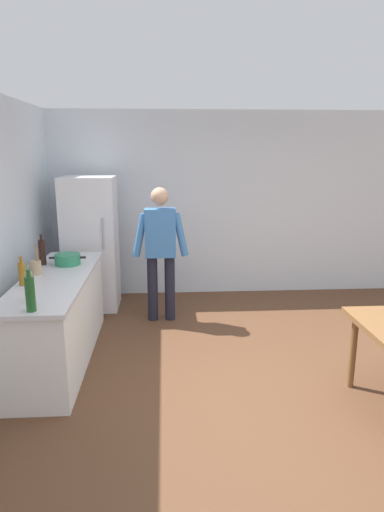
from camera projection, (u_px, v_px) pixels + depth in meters
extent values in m
plane|color=brown|center=(266.00, 392.00, 4.00)|extent=(14.00, 14.00, 0.00)
cube|color=silver|center=(224.00, 204.00, 6.60)|extent=(6.40, 0.12, 2.70)
cube|color=white|center=(59.00, 320.00, 4.55)|extent=(0.60, 2.12, 0.86)
cube|color=silver|center=(56.00, 278.00, 4.45)|extent=(0.64, 2.20, 0.04)
cube|color=white|center=(91.00, 244.00, 6.00)|extent=(0.70, 0.64, 1.80)
cylinder|color=#B2B2B7|center=(103.00, 234.00, 5.64)|extent=(0.02, 0.02, 0.40)
cylinder|color=#1E1E2D|center=(153.00, 288.00, 5.63)|extent=(0.13, 0.13, 0.84)
cylinder|color=#1E1E2D|center=(170.00, 288.00, 5.65)|extent=(0.13, 0.13, 0.84)
cube|color=#3D75B7|center=(160.00, 233.00, 5.47)|extent=(0.38, 0.22, 0.60)
sphere|color=tan|center=(160.00, 196.00, 5.37)|extent=(0.22, 0.22, 0.22)
cylinder|color=#3D75B7|center=(140.00, 235.00, 5.42)|extent=(0.20, 0.09, 0.55)
cylinder|color=#3D75B7|center=(181.00, 235.00, 5.45)|extent=(0.20, 0.09, 0.55)
cylinder|color=brown|center=(353.00, 352.00, 4.02)|extent=(0.06, 0.06, 0.70)
cylinder|color=#2D845B|center=(68.00, 259.00, 4.89)|extent=(0.28, 0.28, 0.12)
cube|color=black|center=(52.00, 258.00, 4.87)|extent=(0.06, 0.03, 0.02)
cube|color=black|center=(83.00, 257.00, 4.89)|extent=(0.06, 0.03, 0.02)
cylinder|color=tan|center=(36.00, 268.00, 4.50)|extent=(0.11, 0.11, 0.14)
cylinder|color=olive|center=(37.00, 254.00, 4.48)|extent=(0.02, 0.05, 0.22)
cylinder|color=olive|center=(36.00, 254.00, 4.46)|extent=(0.02, 0.04, 0.22)
cylinder|color=#1E5123|center=(30.00, 294.00, 3.45)|extent=(0.08, 0.08, 0.28)
cylinder|color=#1E5123|center=(28.00, 273.00, 3.41)|extent=(0.03, 0.03, 0.06)
cylinder|color=black|center=(42.00, 252.00, 4.87)|extent=(0.08, 0.08, 0.28)
cylinder|color=black|center=(41.00, 237.00, 4.83)|extent=(0.03, 0.03, 0.06)
cylinder|color=#996619|center=(22.00, 274.00, 4.12)|extent=(0.06, 0.06, 0.22)
cylinder|color=#996619|center=(21.00, 260.00, 4.09)|extent=(0.03, 0.03, 0.06)
cylinder|color=gray|center=(30.00, 288.00, 3.65)|extent=(0.06, 0.06, 0.26)
cylinder|color=gray|center=(28.00, 269.00, 3.61)|extent=(0.02, 0.02, 0.06)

